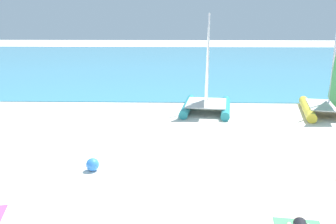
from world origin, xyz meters
name	(u,v)px	position (x,y,z in m)	size (l,w,h in m)	color
ground_plane	(171,113)	(0.00, 10.00, 0.00)	(120.00, 120.00, 0.00)	silver
ocean_water	(175,61)	(0.00, 32.23, 0.03)	(120.00, 40.00, 0.05)	teal
sailboat_teal	(207,98)	(1.87, 10.30, 0.75)	(2.95, 4.14, 5.01)	teal
sailboat_yellow	(331,99)	(8.08, 9.80, 0.80)	(3.45, 4.57, 5.35)	yellow
beach_ball	(93,165)	(-2.35, 2.50, 0.21)	(0.42, 0.42, 0.42)	#337FE5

